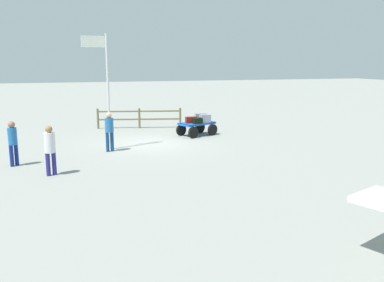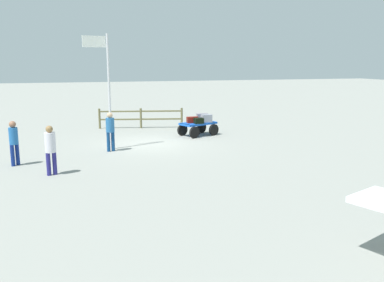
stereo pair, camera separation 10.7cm
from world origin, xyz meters
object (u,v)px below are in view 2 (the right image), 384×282
Objects in this scene: suitcase_grey at (193,120)px; flagpole at (106,82)px; suitcase_maroon at (202,117)px; worker_trailing at (50,146)px; worker_supervisor at (14,140)px; luggage_cart at (198,126)px; worker_lead at (110,128)px; suitcase_navy at (199,121)px; suitcase_dark at (206,118)px.

suitcase_grey is 0.12× the size of flagpole.
flagpole is (5.10, 2.58, 2.02)m from suitcase_maroon.
worker_trailing is 2.17m from worker_supervisor.
luggage_cart is at bearing -171.64° from suitcase_grey.
suitcase_navy is at bearing -155.08° from worker_lead.
flagpole reaches higher than worker_lead.
suitcase_grey is (0.69, 0.56, -0.04)m from suitcase_maroon.
suitcase_dark is at bearing 93.88° from suitcase_maroon.
suitcase_dark is (-0.43, 0.09, 0.41)m from luggage_cart.
worker_trailing is (6.61, 5.64, 0.14)m from suitcase_grey.
suitcase_grey reaches higher than luggage_cart.
suitcase_maroon reaches higher than suitcase_grey.
luggage_cart is at bearing 53.24° from suitcase_maroon.
suitcase_dark is 0.98× the size of suitcase_grey.
suitcase_dark reaches higher than luggage_cart.
flagpole is at bearing -121.28° from worker_trailing.
worker_supervisor is (3.58, 1.45, -0.03)m from worker_lead.
worker_supervisor is at bearing 28.41° from flagpole.
suitcase_grey is at bearing -150.45° from worker_lead.
flagpole is at bearing 26.82° from suitcase_maroon.
suitcase_maroon is at bearing -126.76° from luggage_cart.
worker_trailing is at bearing 37.78° from suitcase_navy.
suitcase_maroon reaches higher than suitcase_navy.
suitcase_maroon is at bearing -140.66° from suitcase_grey.
flagpole is (-2.20, -3.63, 1.92)m from worker_trailing.
suitcase_grey is 0.34× the size of worker_trailing.
suitcase_grey is at bearing -155.46° from flagpole.
flagpole is (-3.53, -1.91, 1.95)m from worker_supervisor.
suitcase_navy is 8.65m from worker_trailing.
luggage_cart is 1.28× the size of worker_trailing.
worker_trailing is (7.34, 5.59, 0.10)m from suitcase_dark.
luggage_cart is 5.68m from flagpole.
flagpole reaches higher than worker_supervisor.
suitcase_grey is at bearing -57.22° from suitcase_navy.
flagpole reaches higher than luggage_cart.
worker_supervisor reaches higher than suitcase_maroon.
worker_supervisor is (8.24, 3.97, 0.48)m from luggage_cart.
suitcase_dark is 0.73m from suitcase_grey.
worker_lead is at bearing 28.37° from luggage_cart.
worker_trailing reaches higher than suitcase_navy.
suitcase_maroon is 0.36× the size of worker_trailing.
worker_lead is (4.65, 2.51, 0.51)m from luggage_cart.
worker_lead is 0.34× the size of flagpole.
worker_trailing reaches higher than worker_supervisor.
suitcase_dark is at bearing -142.70° from worker_trailing.
luggage_cart is 4.53× the size of suitcase_navy.
worker_trailing reaches higher than luggage_cart.
flagpole reaches higher than worker_trailing.
worker_trailing is at bearing 54.52° from worker_lead.
worker_trailing is (7.30, 6.20, 0.10)m from suitcase_maroon.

